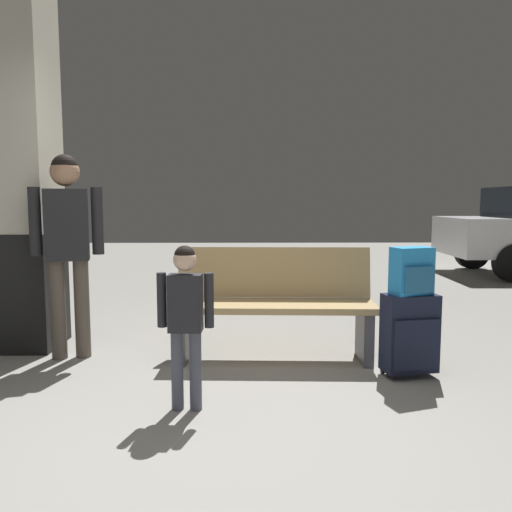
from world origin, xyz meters
The scene contains 7 objects.
ground_plane centered at (0.00, 4.00, -0.05)m, with size 18.00×18.00×0.10m, color gray.
structural_pillar centered at (-1.80, 1.82, 1.52)m, with size 0.57×0.57×3.07m.
bench centered at (0.35, 1.47, 0.44)m, with size 1.62×0.59×0.89m.
suitcase centered at (1.31, 0.99, 0.32)m, with size 0.41×0.29×0.60m.
backpack_bright centered at (1.31, 0.99, 0.77)m, with size 0.32×0.26×0.34m.
child centered at (-0.23, 0.42, 0.62)m, with size 0.34×0.21×1.01m.
adult centered at (-1.29, 1.48, 1.01)m, with size 0.54×0.27×1.63m.
Camera 1 is at (0.15, -2.60, 1.27)m, focal length 35.92 mm.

